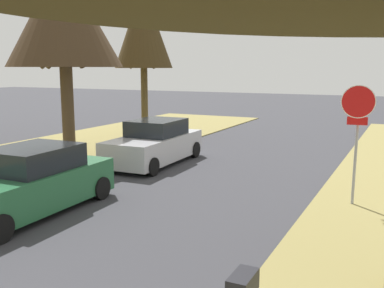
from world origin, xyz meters
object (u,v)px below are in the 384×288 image
at_px(parked_sedan_silver, 155,144).
at_px(street_tree_left_far, 143,27).
at_px(stop_sign_far, 357,119).
at_px(parked_sedan_green, 29,183).
at_px(street_tree_left_mid_b, 63,14).

bearing_deg(parked_sedan_silver, street_tree_left_far, 125.53).
distance_m(stop_sign_far, parked_sedan_green, 8.05).
height_order(street_tree_left_far, parked_sedan_green, street_tree_left_far).
xyz_separation_m(street_tree_left_far, parked_sedan_green, (3.82, -11.14, -4.63)).
distance_m(stop_sign_far, street_tree_left_far, 13.21).
distance_m(street_tree_left_far, parked_sedan_green, 12.66).
xyz_separation_m(street_tree_left_mid_b, street_tree_left_far, (-0.36, 5.87, 0.04)).
bearing_deg(street_tree_left_far, parked_sedan_green, -71.09).
bearing_deg(parked_sedan_silver, stop_sign_far, -16.66).
xyz_separation_m(street_tree_left_mid_b, parked_sedan_green, (3.46, -5.28, -4.59)).
bearing_deg(parked_sedan_green, parked_sedan_silver, 92.03).
distance_m(street_tree_left_far, parked_sedan_silver, 7.74).
height_order(stop_sign_far, street_tree_left_mid_b, street_tree_left_mid_b).
height_order(street_tree_left_far, parked_sedan_silver, street_tree_left_far).
bearing_deg(parked_sedan_green, street_tree_left_mid_b, 123.27).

